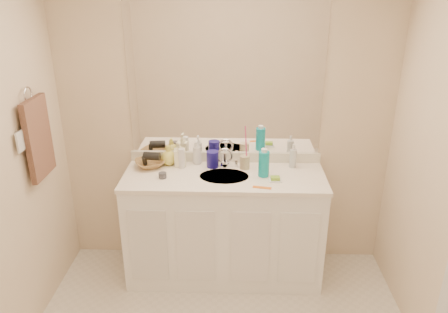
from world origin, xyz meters
The scene contains 25 objects.
wall_back centered at (0.00, 1.30, 1.20)m, with size 2.60×0.02×2.40m, color beige.
vanity_cabinet centered at (0.00, 1.02, 0.42)m, with size 1.50×0.55×0.85m, color white.
countertop centered at (0.00, 1.02, 0.86)m, with size 1.52×0.57×0.03m, color white.
backsplash centered at (0.00, 1.29, 0.92)m, with size 1.52×0.03×0.08m, color silver.
sink_basin centered at (0.00, 1.00, 0.87)m, with size 0.37×0.37×0.02m, color beige.
faucet centered at (0.00, 1.18, 0.94)m, with size 0.02×0.02×0.11m, color silver.
mirror centered at (0.00, 1.29, 1.56)m, with size 1.48×0.01×1.20m, color white.
blue_mug centered at (-0.10, 1.17, 0.94)m, with size 0.09×0.09×0.13m, color navy.
tan_cup centered at (0.16, 1.15, 0.93)m, with size 0.08×0.08×0.10m, color #C2B188.
toothbrush centered at (0.17, 1.15, 1.03)m, with size 0.01×0.01×0.20m, color #F03F86.
mouthwash_bottle centered at (0.29, 1.02, 0.98)m, with size 0.08×0.08×0.19m, color #0E99AA.
clear_pump_bottle centered at (0.53, 1.19, 0.95)m, with size 0.05×0.05×0.14m, color silver.
soap_dish centered at (0.37, 0.93, 0.89)m, with size 0.09×0.07×0.01m, color white.
green_soap centered at (0.37, 0.93, 0.90)m, with size 0.06×0.05×0.02m, color #82BC2D.
orange_comb centered at (0.27, 0.81, 0.88)m, with size 0.13×0.03×0.01m, color orange.
dark_jar centered at (-0.45, 0.96, 0.90)m, with size 0.06×0.06×0.04m, color #3B3C43.
extra_white_bottle centered at (-0.34, 1.15, 0.96)m, with size 0.05×0.05×0.16m, color silver.
soap_bottle_white centered at (-0.22, 1.24, 0.98)m, with size 0.07×0.07×0.19m, color silver.
soap_bottle_cream centered at (-0.35, 1.20, 0.98)m, with size 0.09×0.09×0.20m, color #FFFBCF.
soap_bottle_yellow centered at (-0.44, 1.21, 0.96)m, with size 0.12×0.12×0.16m, color #D9D054.
wicker_basket centered at (-0.59, 1.16, 0.91)m, with size 0.22×0.22×0.05m, color olive.
hair_dryer centered at (-0.57, 1.16, 0.97)m, with size 0.06×0.06×0.13m, color black.
towel_ring centered at (-1.27, 0.77, 1.55)m, with size 0.11×0.11×0.01m, color silver.
hand_towel centered at (-1.25, 0.77, 1.25)m, with size 0.04×0.32×0.55m, color #472F26.
switch_plate centered at (-1.27, 0.57, 1.30)m, with size 0.01×0.09×0.13m, color silver.
Camera 1 is at (0.10, -1.96, 2.26)m, focal length 35.00 mm.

